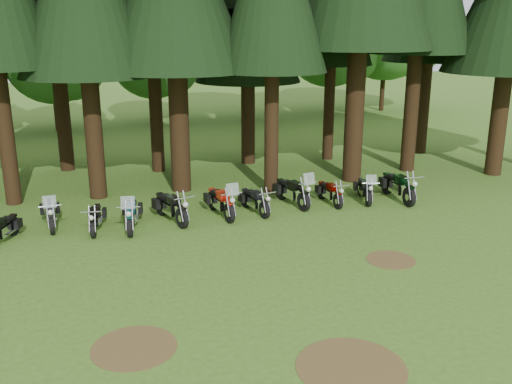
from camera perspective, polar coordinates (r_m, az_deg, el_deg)
The scene contains 20 objects.
ground at distance 14.78m, azimuth -1.10°, elevation -9.58°, with size 120.00×120.00×0.00m, color #355C1B.
decid_3 at distance 37.96m, azimuth -19.35°, elevation 12.52°, with size 6.12×5.95×7.65m.
decid_4 at distance 39.50m, azimuth -9.92°, elevation 13.09°, with size 5.93×5.76×7.41m.
decid_5 at distance 40.31m, azimuth -0.06°, elevation 16.03°, with size 8.45×8.21×10.56m.
decid_6 at distance 43.91m, azimuth 7.89°, elevation 14.57°, with size 7.06×6.86×8.82m.
decid_7 at distance 45.88m, azimuth 13.47°, elevation 15.63°, with size 8.44×8.20×10.55m.
dirt_patch_0 at distance 12.58m, azimuth -12.09°, elevation -14.95°, with size 1.80×1.80×0.01m, color #4C3D1E.
dirt_patch_1 at distance 16.89m, azimuth 13.33°, elevation -6.61°, with size 1.40×1.40×0.01m, color #4C3D1E.
dirt_patch_2 at distance 11.86m, azimuth 9.48°, elevation -16.89°, with size 2.20×2.20×0.01m, color #4C3D1E.
motorcycle_1 at distance 19.15m, azimuth -24.04°, elevation -3.50°, with size 0.96×1.98×1.28m.
motorcycle_2 at distance 20.06m, azimuth -19.86°, elevation -2.07°, with size 0.45×2.19×1.37m.
motorcycle_3 at distance 19.30m, azimuth -15.75°, elevation -2.58°, with size 0.41×1.95×0.79m.
motorcycle_4 at distance 19.15m, azimuth -12.36°, elevation -2.25°, with size 0.63×2.29×1.44m.
motorcycle_5 at distance 19.62m, azimuth -8.50°, elevation -1.58°, with size 0.80×2.27×0.95m.
motorcycle_6 at distance 19.98m, azimuth -3.54°, elevation -1.07°, with size 0.59×2.35×1.47m.
motorcycle_7 at distance 20.31m, azimuth -0.14°, elevation -0.95°, with size 0.52×2.02×0.83m.
motorcycle_8 at distance 21.19m, azimuth 3.65°, elevation -0.03°, with size 0.71×2.37×1.49m.
motorcycle_9 at distance 21.53m, azimuth 7.38°, elevation -0.12°, with size 0.29×1.96×0.80m.
motorcycle_10 at distance 22.07m, azimuth 10.81°, elevation 0.18°, with size 0.77×2.02×1.28m.
motorcycle_11 at distance 22.44m, azimuth 13.99°, elevation 0.48°, with size 0.38×2.47×1.01m.
Camera 1 is at (-3.70, -12.77, 6.47)m, focal length 40.00 mm.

